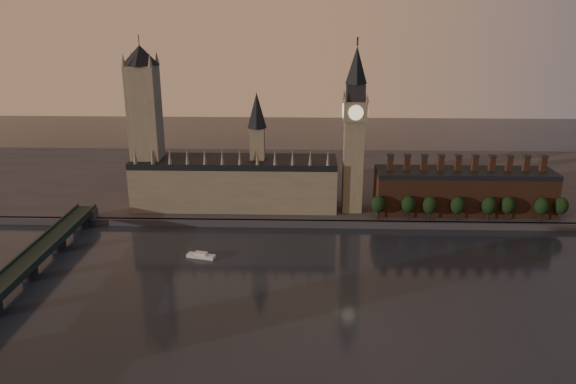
% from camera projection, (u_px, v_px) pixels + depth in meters
% --- Properties ---
extents(ground, '(900.00, 900.00, 0.00)m').
position_uv_depth(ground, '(347.00, 300.00, 256.07)').
color(ground, black).
rests_on(ground, ground).
extents(north_bank, '(900.00, 182.00, 4.00)m').
position_uv_depth(north_bank, '(331.00, 182.00, 424.50)').
color(north_bank, '#424246').
rests_on(north_bank, ground).
extents(palace_of_westminster, '(130.00, 30.30, 74.00)m').
position_uv_depth(palace_of_westminster, '(236.00, 180.00, 360.31)').
color(palace_of_westminster, gray).
rests_on(palace_of_westminster, north_bank).
extents(victoria_tower, '(24.00, 24.00, 108.00)m').
position_uv_depth(victoria_tower, '(145.00, 122.00, 350.31)').
color(victoria_tower, gray).
rests_on(victoria_tower, north_bank).
extents(big_ben, '(15.00, 15.00, 107.00)m').
position_uv_depth(big_ben, '(354.00, 129.00, 342.47)').
color(big_ben, gray).
rests_on(big_ben, north_bank).
extents(chimney_block, '(110.00, 25.00, 37.00)m').
position_uv_depth(chimney_block, '(464.00, 191.00, 352.61)').
color(chimney_block, '#553220').
rests_on(chimney_block, north_bank).
extents(embankment_tree_0, '(8.60, 8.60, 14.88)m').
position_uv_depth(embankment_tree_0, '(378.00, 204.00, 341.11)').
color(embankment_tree_0, black).
rests_on(embankment_tree_0, north_bank).
extents(embankment_tree_1, '(8.60, 8.60, 14.88)m').
position_uv_depth(embankment_tree_1, '(409.00, 204.00, 340.72)').
color(embankment_tree_1, black).
rests_on(embankment_tree_1, north_bank).
extents(embankment_tree_2, '(8.60, 8.60, 14.88)m').
position_uv_depth(embankment_tree_2, '(430.00, 205.00, 339.20)').
color(embankment_tree_2, black).
rests_on(embankment_tree_2, north_bank).
extents(embankment_tree_3, '(8.60, 8.60, 14.88)m').
position_uv_depth(embankment_tree_3, '(458.00, 205.00, 339.03)').
color(embankment_tree_3, black).
rests_on(embankment_tree_3, north_bank).
extents(embankment_tree_4, '(8.60, 8.60, 14.88)m').
position_uv_depth(embankment_tree_4, '(489.00, 206.00, 338.73)').
color(embankment_tree_4, black).
rests_on(embankment_tree_4, north_bank).
extents(embankment_tree_5, '(8.60, 8.60, 14.88)m').
position_uv_depth(embankment_tree_5, '(508.00, 205.00, 339.06)').
color(embankment_tree_5, black).
rests_on(embankment_tree_5, north_bank).
extents(embankment_tree_6, '(8.60, 8.60, 14.88)m').
position_uv_depth(embankment_tree_6, '(541.00, 206.00, 337.28)').
color(embankment_tree_6, black).
rests_on(embankment_tree_6, north_bank).
extents(embankment_tree_7, '(8.60, 8.60, 14.88)m').
position_uv_depth(embankment_tree_7, '(561.00, 206.00, 338.42)').
color(embankment_tree_7, black).
rests_on(embankment_tree_7, north_bank).
extents(westminster_bridge, '(14.00, 200.00, 11.55)m').
position_uv_depth(westminster_bridge, '(8.00, 284.00, 255.71)').
color(westminster_bridge, '#1B2A25').
rests_on(westminster_bridge, ground).
extents(river_boat, '(15.95, 7.99, 3.07)m').
position_uv_depth(river_boat, '(201.00, 255.00, 299.75)').
color(river_boat, silver).
rests_on(river_boat, ground).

